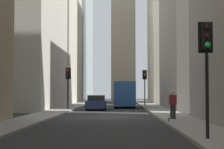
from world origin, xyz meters
name	(u,v)px	position (x,y,z in m)	size (l,w,h in m)	color
ground_plane	(107,117)	(0.00, 0.00, 0.00)	(135.00, 135.00, 0.00)	#262628
sidewalk_right	(43,116)	(0.00, 4.50, 0.07)	(90.00, 2.20, 0.14)	gray
sidewalk_left	(171,116)	(0.00, -4.50, 0.07)	(90.00, 2.20, 0.14)	gray
building_left_midfar	(216,18)	(11.41, -10.60, 9.19)	(13.68, 10.00, 18.38)	gray
building_left_far	(182,15)	(31.77, -10.59, 13.85)	(12.00, 10.50, 27.68)	beige
building_right_midfar	(9,19)	(11.63, 10.59, 9.25)	(14.85, 10.50, 18.49)	#B7B2A5
building_right_far	(43,7)	(28.29, 10.59, 14.36)	(15.24, 10.50, 28.71)	beige
church_spire	(123,11)	(38.83, -1.42, 16.00)	(4.58, 4.58, 30.67)	gray
delivery_truck	(125,94)	(14.98, -1.40, 1.46)	(6.46, 2.25, 2.84)	#285699
sedan_navy	(96,103)	(9.92, 1.40, 0.66)	(4.30, 1.78, 1.42)	navy
traffic_light_foreground	(207,52)	(-13.07, -3.97, 3.13)	(0.43, 0.52, 4.07)	black
traffic_light_midblock	(68,78)	(9.44, 4.10, 3.03)	(0.43, 0.52, 3.94)	black
traffic_light_far_junction	(145,79)	(17.35, -3.79, 3.20)	(0.43, 0.52, 4.17)	black
pedestrian	(173,103)	(-3.84, -4.08, 1.06)	(0.26, 0.44, 1.69)	black
discarded_bottle	(169,120)	(-5.99, -3.56, 0.25)	(0.07, 0.07, 0.27)	#236033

